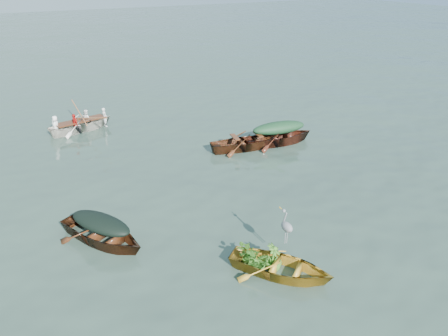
% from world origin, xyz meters
% --- Properties ---
extents(ground, '(140.00, 140.00, 0.00)m').
position_xyz_m(ground, '(0.00, 0.00, 0.00)').
color(ground, '#364B3F').
rests_on(ground, ground).
extents(yellow_dinghy, '(3.07, 3.37, 0.86)m').
position_xyz_m(yellow_dinghy, '(-2.25, -3.59, 0.00)').
color(yellow_dinghy, gold).
rests_on(yellow_dinghy, ground).
extents(dark_covered_boat, '(2.99, 3.86, 0.91)m').
position_xyz_m(dark_covered_boat, '(-5.72, -0.11, 0.00)').
color(dark_covered_boat, '#4D2B12').
rests_on(dark_covered_boat, ground).
extents(green_tarp_boat, '(4.47, 1.86, 1.01)m').
position_xyz_m(green_tarp_boat, '(2.69, 3.55, 0.00)').
color(green_tarp_boat, '#522413').
rests_on(green_tarp_boat, ground).
extents(open_wooden_boat, '(4.38, 2.01, 0.97)m').
position_xyz_m(open_wooden_boat, '(1.22, 3.73, 0.00)').
color(open_wooden_boat, '#4F2213').
rests_on(open_wooden_boat, ground).
extents(rowed_boat, '(4.28, 2.05, 0.97)m').
position_xyz_m(rowed_boat, '(-4.27, 9.23, 0.00)').
color(rowed_boat, silver).
rests_on(rowed_boat, ground).
extents(dark_tarp_cover, '(1.64, 2.12, 0.40)m').
position_xyz_m(dark_tarp_cover, '(-5.72, -0.11, 0.66)').
color(dark_tarp_cover, black).
rests_on(dark_tarp_cover, dark_covered_boat).
extents(green_tarp_cover, '(2.46, 1.03, 0.52)m').
position_xyz_m(green_tarp_cover, '(2.69, 3.55, 0.76)').
color(green_tarp_cover, '#193E25').
rests_on(green_tarp_cover, green_tarp_boat).
extents(thwart_benches, '(2.21, 1.13, 0.04)m').
position_xyz_m(thwart_benches, '(1.22, 3.73, 0.51)').
color(thwart_benches, '#502712').
rests_on(thwart_benches, open_wooden_boat).
extents(heron, '(0.47, 0.49, 0.92)m').
position_xyz_m(heron, '(-1.85, -3.20, 0.89)').
color(heron, gray).
rests_on(heron, yellow_dinghy).
extents(dinghy_weeds, '(1.11, 1.14, 0.60)m').
position_xyz_m(dinghy_weeds, '(-2.57, -3.14, 0.73)').
color(dinghy_weeds, '#336D1C').
rests_on(dinghy_weeds, yellow_dinghy).
extents(rowers, '(3.04, 1.68, 0.76)m').
position_xyz_m(rowers, '(-4.27, 9.23, 0.86)').
color(rowers, silver).
rests_on(rowers, rowed_boat).
extents(oars, '(1.12, 2.67, 0.06)m').
position_xyz_m(oars, '(-4.27, 9.23, 0.51)').
color(oars, '#9B613B').
rests_on(oars, rowed_boat).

